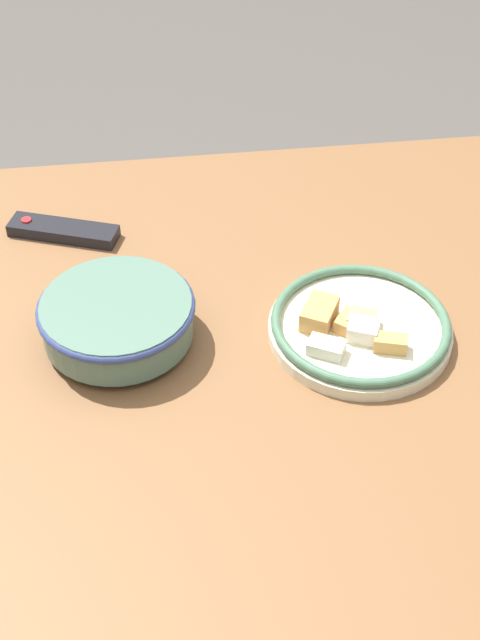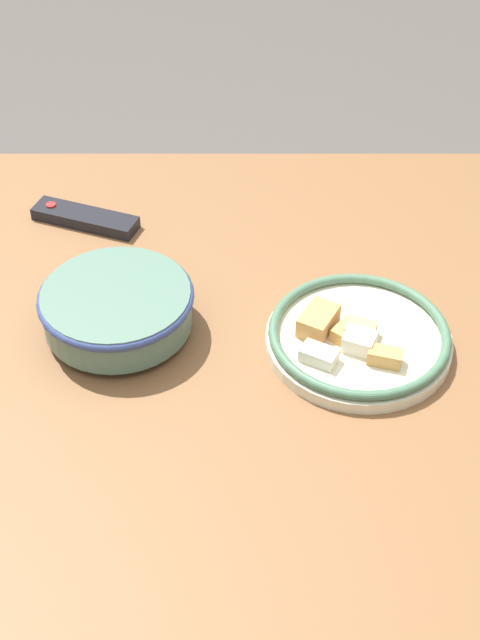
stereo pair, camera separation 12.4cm
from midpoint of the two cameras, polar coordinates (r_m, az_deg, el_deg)
name	(u,v)px [view 1 (the left image)]	position (r m, az deg, el deg)	size (l,w,h in m)	color
ground_plane	(187,636)	(1.87, -5.45, -19.62)	(8.00, 8.00, 0.00)	#4C4742
dining_table	(168,395)	(1.31, -7.37, -4.94)	(1.27, 1.02, 0.78)	brown
noodle_bowl	(117,318)	(1.25, -10.68, 0.00)	(0.22, 0.22, 0.07)	#4C6B5B
food_plate	(359,328)	(1.25, 4.85, -0.66)	(0.26, 0.26, 0.05)	beige
tv_remote	(63,231)	(1.48, -13.62, 5.48)	(0.18, 0.10, 0.02)	black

